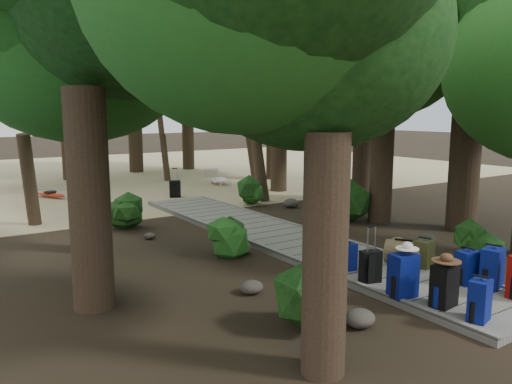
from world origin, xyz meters
TOP-DOWN VIEW (x-y plane):
  - ground at (0.00, 0.00)m, footprint 120.00×120.00m
  - sand_beach at (0.00, 16.00)m, footprint 40.00×22.00m
  - boardwalk at (0.00, 1.00)m, footprint 2.00×12.00m
  - backpack_left_a at (-0.64, -4.49)m, footprint 0.40×0.33m
  - backpack_left_b at (-0.60, -3.89)m, footprint 0.42×0.32m
  - backpack_left_c at (-0.80, -3.27)m, footprint 0.45×0.34m
  - backpack_left_d at (-0.60, -1.77)m, footprint 0.41×0.32m
  - backpack_right_b at (0.79, -3.82)m, footprint 0.48×0.39m
  - backpack_right_c at (0.61, -3.48)m, footprint 0.41×0.31m
  - backpack_right_d at (0.77, -2.46)m, footprint 0.43×0.36m
  - duffel_right_khaki at (0.64, -2.07)m, footprint 0.72×0.79m
  - suitcase_on_boardwalk at (-0.71, -2.50)m, footprint 0.40×0.29m
  - lone_suitcase_on_sand at (0.39, 7.93)m, footprint 0.43×0.33m
  - hat_brown at (-0.64, -3.93)m, footprint 0.43×0.43m
  - hat_white at (-0.74, -3.28)m, footprint 0.36×0.36m
  - kayak at (-3.34, 10.28)m, footprint 1.89×3.07m
  - sun_lounger at (3.34, 9.93)m, footprint 1.21×2.00m
  - tree_right_b at (4.57, -0.68)m, footprint 6.16×6.16m
  - tree_right_c at (3.49, 1.13)m, footprint 5.16×5.16m
  - tree_right_d at (5.58, 3.85)m, footprint 5.62×5.62m
  - tree_right_e at (4.37, 7.10)m, footprint 5.00×5.00m
  - tree_right_f at (6.27, 10.04)m, footprint 5.71×5.71m
  - tree_left_a at (-3.27, -4.18)m, footprint 4.45×4.45m
  - tree_left_b at (-4.93, -0.68)m, footprint 4.98×4.98m
  - tree_left_c at (-4.06, 2.58)m, footprint 4.78×4.78m
  - tree_back_a at (-1.51, 14.91)m, footprint 5.65×5.65m
  - tree_back_b at (2.01, 16.11)m, footprint 5.62×5.62m
  - tree_back_c at (4.80, 15.81)m, footprint 4.96×4.96m
  - palm_right_a at (2.74, 5.78)m, footprint 4.65×4.65m
  - palm_right_b at (5.38, 10.58)m, footprint 4.91×4.91m
  - palm_right_c at (2.19, 12.40)m, footprint 3.85×3.85m
  - palm_left_a at (-4.88, 5.96)m, footprint 4.70×4.70m
  - rock_left_a at (-2.00, -3.52)m, footprint 0.46×0.42m
  - rock_left_b at (-2.56, -1.56)m, footprint 0.41×0.37m
  - rock_left_c at (-1.46, 0.59)m, footprint 0.53×0.48m
  - rock_left_d at (-2.60, 2.88)m, footprint 0.27×0.25m
  - rock_right_b at (2.62, -1.11)m, footprint 0.42×0.38m
  - rock_right_c at (2.08, 1.53)m, footprint 0.30×0.27m
  - rock_right_d at (2.72, 4.17)m, footprint 0.52×0.47m
  - shrub_left_a at (-2.56, -3.07)m, footprint 1.10×1.10m
  - shrub_left_b at (-1.74, 0.65)m, footprint 0.91×0.91m
  - shrub_left_c at (-2.76, 4.22)m, footprint 1.08×1.08m
  - shrub_right_a at (2.16, -2.58)m, footprint 0.89×0.89m
  - shrub_right_b at (2.85, 1.84)m, footprint 1.27×1.27m
  - shrub_right_c at (1.90, 5.21)m, footprint 0.90×0.90m

SIDE VIEW (x-z plane):
  - ground at x=0.00m, z-range 0.00..0.00m
  - sand_beach at x=0.00m, z-range 0.00..0.02m
  - boardwalk at x=0.00m, z-range 0.00..0.12m
  - rock_left_d at x=-2.60m, z-range 0.00..0.15m
  - rock_right_c at x=2.08m, z-range 0.00..0.17m
  - rock_left_b at x=-2.56m, z-range 0.00..0.22m
  - rock_right_b at x=2.62m, z-range 0.00..0.23m
  - rock_left_a at x=-2.00m, z-range 0.00..0.25m
  - rock_right_d at x=2.72m, z-range 0.00..0.29m
  - rock_left_c at x=-1.46m, z-range 0.00..0.29m
  - kayak at x=-3.34m, z-range 0.02..0.33m
  - lone_suitcase_on_sand at x=0.39m, z-range 0.02..0.62m
  - sun_lounger at x=3.34m, z-range 0.02..0.64m
  - duffel_right_khaki at x=0.64m, z-range 0.12..0.56m
  - suitcase_on_boardwalk at x=-0.71m, z-range 0.12..0.67m
  - backpack_left_d at x=-0.60m, z-range 0.12..0.68m
  - shrub_right_a at x=2.16m, z-range 0.00..0.80m
  - backpack_right_d at x=0.77m, z-range 0.12..0.69m
  - shrub_right_c at x=1.90m, z-range 0.00..0.81m
  - shrub_left_b at x=-1.74m, z-range 0.00..0.82m
  - backpack_right_c at x=0.61m, z-range 0.12..0.76m
  - backpack_left_a at x=-0.64m, z-range 0.12..0.78m
  - backpack_left_b at x=-0.60m, z-range 0.12..0.84m
  - shrub_left_c at x=-2.76m, z-range 0.00..0.98m
  - backpack_right_b at x=0.79m, z-range 0.12..0.86m
  - shrub_left_a at x=-2.56m, z-range 0.00..0.99m
  - backpack_left_c at x=-0.80m, z-range 0.12..0.90m
  - shrub_right_b at x=2.85m, z-range 0.00..1.14m
  - hat_brown at x=-0.64m, z-range 0.84..0.97m
  - hat_white at x=-0.74m, z-range 0.90..1.02m
  - palm_right_c at x=2.19m, z-range 0.00..6.13m
  - tree_left_a at x=-3.27m, z-range 0.00..7.42m
  - palm_left_a at x=-4.88m, z-range 0.00..7.48m
  - palm_right_a at x=2.74m, z-range 0.00..7.93m
  - tree_left_c at x=-4.06m, z-range 0.00..8.32m
  - tree_right_c at x=3.49m, z-range 0.00..8.93m
  - tree_back_c at x=4.80m, z-range 0.00..8.93m
  - tree_left_b at x=-4.93m, z-range 0.00..8.96m
  - tree_right_e at x=4.37m, z-range 0.00..9.00m
  - palm_right_b at x=5.38m, z-range 0.00..9.49m
  - tree_back_a at x=-1.51m, z-range 0.00..9.79m
  - tree_back_b at x=2.01m, z-range 0.00..10.04m
  - tree_right_f at x=6.27m, z-range 0.00..10.19m
  - tree_right_d at x=5.58m, z-range 0.00..10.30m
  - tree_right_b at x=4.57m, z-range 0.00..10.99m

